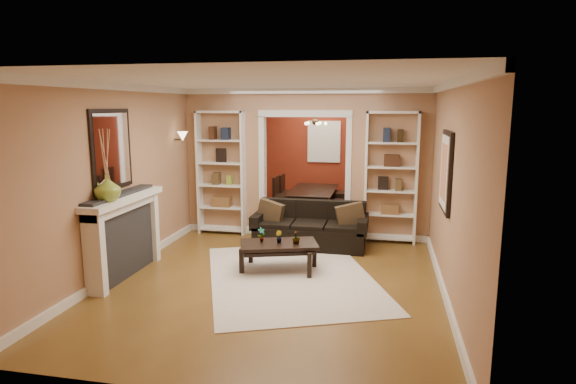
% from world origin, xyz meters
% --- Properties ---
extents(floor, '(8.00, 8.00, 0.00)m').
position_xyz_m(floor, '(0.00, 0.00, 0.00)').
color(floor, brown).
rests_on(floor, ground).
extents(ceiling, '(8.00, 8.00, 0.00)m').
position_xyz_m(ceiling, '(0.00, 0.00, 2.70)').
color(ceiling, white).
rests_on(ceiling, ground).
extents(wall_back, '(8.00, 0.00, 8.00)m').
position_xyz_m(wall_back, '(0.00, 4.00, 1.35)').
color(wall_back, tan).
rests_on(wall_back, ground).
extents(wall_front, '(8.00, 0.00, 8.00)m').
position_xyz_m(wall_front, '(0.00, -4.00, 1.35)').
color(wall_front, tan).
rests_on(wall_front, ground).
extents(wall_left, '(0.00, 8.00, 8.00)m').
position_xyz_m(wall_left, '(-2.25, 0.00, 1.35)').
color(wall_left, tan).
rests_on(wall_left, ground).
extents(wall_right, '(0.00, 8.00, 8.00)m').
position_xyz_m(wall_right, '(2.25, 0.00, 1.35)').
color(wall_right, tan).
rests_on(wall_right, ground).
extents(partition_wall, '(4.50, 0.15, 2.70)m').
position_xyz_m(partition_wall, '(0.00, 1.20, 1.35)').
color(partition_wall, tan).
rests_on(partition_wall, floor).
extents(red_back_panel, '(4.44, 0.04, 2.64)m').
position_xyz_m(red_back_panel, '(0.00, 3.97, 1.32)').
color(red_back_panel, maroon).
rests_on(red_back_panel, floor).
extents(dining_window, '(0.78, 0.03, 0.98)m').
position_xyz_m(dining_window, '(0.00, 3.93, 1.55)').
color(dining_window, '#8CA5CC').
rests_on(dining_window, wall_back).
extents(area_rug, '(3.22, 3.72, 0.01)m').
position_xyz_m(area_rug, '(0.19, -1.09, 0.01)').
color(area_rug, beige).
rests_on(area_rug, floor).
extents(sofa, '(1.95, 0.84, 0.76)m').
position_xyz_m(sofa, '(0.22, 0.45, 0.38)').
color(sofa, black).
rests_on(sofa, floor).
extents(pillow_left, '(0.46, 0.25, 0.44)m').
position_xyz_m(pillow_left, '(-0.47, 0.43, 0.59)').
color(pillow_left, '#4F3B21').
rests_on(pillow_left, sofa).
extents(pillow_right, '(0.47, 0.24, 0.45)m').
position_xyz_m(pillow_right, '(0.91, 0.43, 0.60)').
color(pillow_right, '#4F3B21').
rests_on(pillow_right, sofa).
extents(coffee_table, '(1.24, 0.91, 0.42)m').
position_xyz_m(coffee_table, '(-0.04, -0.84, 0.21)').
color(coffee_table, black).
rests_on(coffee_table, floor).
extents(plant_left, '(0.13, 0.13, 0.21)m').
position_xyz_m(plant_left, '(-0.30, -0.84, 0.53)').
color(plant_left, '#336626').
rests_on(plant_left, coffee_table).
extents(plant_center, '(0.13, 0.12, 0.18)m').
position_xyz_m(plant_center, '(-0.04, -0.84, 0.51)').
color(plant_center, '#336626').
rests_on(plant_center, coffee_table).
extents(plant_right, '(0.14, 0.14, 0.20)m').
position_xyz_m(plant_right, '(0.22, -0.84, 0.52)').
color(plant_right, '#336626').
rests_on(plant_right, coffee_table).
extents(bookshelf_left, '(0.90, 0.30, 2.30)m').
position_xyz_m(bookshelf_left, '(-1.55, 1.03, 1.15)').
color(bookshelf_left, white).
rests_on(bookshelf_left, floor).
extents(bookshelf_right, '(0.90, 0.30, 2.30)m').
position_xyz_m(bookshelf_right, '(1.55, 1.03, 1.15)').
color(bookshelf_right, white).
rests_on(bookshelf_right, floor).
extents(fireplace, '(0.32, 1.70, 1.16)m').
position_xyz_m(fireplace, '(-2.09, -1.50, 0.58)').
color(fireplace, white).
rests_on(fireplace, floor).
extents(vase, '(0.39, 0.39, 0.35)m').
position_xyz_m(vase, '(-2.09, -1.88, 1.33)').
color(vase, olive).
rests_on(vase, fireplace).
extents(mirror, '(0.03, 0.95, 1.10)m').
position_xyz_m(mirror, '(-2.23, -1.50, 1.80)').
color(mirror, silver).
rests_on(mirror, wall_left).
extents(wall_sconce, '(0.18, 0.18, 0.22)m').
position_xyz_m(wall_sconce, '(-2.15, 0.55, 1.83)').
color(wall_sconce, '#FFE0A5').
rests_on(wall_sconce, wall_left).
extents(framed_art, '(0.04, 0.85, 1.05)m').
position_xyz_m(framed_art, '(2.21, -1.00, 1.55)').
color(framed_art, black).
rests_on(framed_art, wall_right).
extents(dining_table, '(1.70, 0.95, 0.60)m').
position_xyz_m(dining_table, '(-0.04, 2.76, 0.30)').
color(dining_table, black).
rests_on(dining_table, floor).
extents(dining_chair_nw, '(0.57, 0.57, 0.93)m').
position_xyz_m(dining_chair_nw, '(-0.59, 2.46, 0.46)').
color(dining_chair_nw, black).
rests_on(dining_chair_nw, floor).
extents(dining_chair_ne, '(0.42, 0.42, 0.81)m').
position_xyz_m(dining_chair_ne, '(0.51, 2.46, 0.41)').
color(dining_chair_ne, black).
rests_on(dining_chair_ne, floor).
extents(dining_chair_sw, '(0.51, 0.51, 0.89)m').
position_xyz_m(dining_chair_sw, '(-0.59, 3.06, 0.44)').
color(dining_chair_sw, black).
rests_on(dining_chair_sw, floor).
extents(dining_chair_se, '(0.61, 0.61, 0.94)m').
position_xyz_m(dining_chair_se, '(0.51, 3.06, 0.47)').
color(dining_chair_se, black).
rests_on(dining_chair_se, floor).
extents(chandelier, '(0.50, 0.50, 0.30)m').
position_xyz_m(chandelier, '(0.00, 2.70, 2.02)').
color(chandelier, '#322717').
rests_on(chandelier, ceiling).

